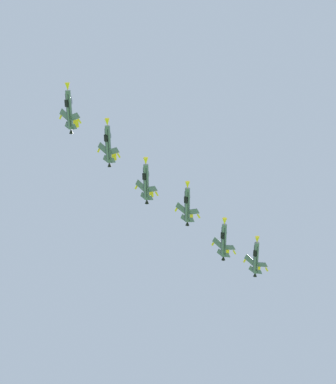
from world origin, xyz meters
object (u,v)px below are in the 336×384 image
object	(u,v)px
fighter_jet_trail_slot	(256,257)
fighter_jet_lead	(69,109)
fighter_jet_left_wing	(108,143)
fighter_jet_right_wing	(146,181)
fighter_jet_left_outer	(187,204)
fighter_jet_right_outer	(224,240)

from	to	relation	value
fighter_jet_trail_slot	fighter_jet_lead	bearing A→B (deg)	41.70
fighter_jet_left_wing	fighter_jet_trail_slot	world-z (taller)	fighter_jet_trail_slot
fighter_jet_left_wing	fighter_jet_right_wing	bearing A→B (deg)	-133.05
fighter_jet_left_wing	fighter_jet_trail_slot	bearing A→B (deg)	-139.01
fighter_jet_right_wing	fighter_jet_left_wing	bearing A→B (deg)	46.95
fighter_jet_lead	fighter_jet_right_wing	size ratio (longest dim) A/B	1.00
fighter_jet_left_outer	fighter_jet_trail_slot	size ratio (longest dim) A/B	1.00
fighter_jet_lead	fighter_jet_right_wing	distance (m)	33.42
fighter_jet_left_wing	fighter_jet_right_wing	distance (m)	17.38
fighter_jet_left_outer	fighter_jet_right_wing	bearing A→B (deg)	34.13
fighter_jet_left_outer	fighter_jet_right_outer	world-z (taller)	fighter_jet_left_outer
fighter_jet_lead	fighter_jet_right_outer	bearing A→B (deg)	-137.15
fighter_jet_left_wing	fighter_jet_trail_slot	distance (m)	66.41
fighter_jet_left_wing	fighter_jet_left_outer	bearing A→B (deg)	-139.27
fighter_jet_left_wing	fighter_jet_right_outer	size ratio (longest dim) A/B	1.00
fighter_jet_left_outer	fighter_jet_right_outer	xyz separation A→B (m)	(9.12, 15.24, -1.71)
fighter_jet_right_outer	fighter_jet_trail_slot	size ratio (longest dim) A/B	1.00
fighter_jet_right_wing	fighter_jet_right_outer	world-z (taller)	fighter_jet_right_outer
fighter_jet_right_wing	fighter_jet_trail_slot	distance (m)	49.29
fighter_jet_left_outer	fighter_jet_trail_slot	world-z (taller)	fighter_jet_trail_slot
fighter_jet_lead	fighter_jet_trail_slot	world-z (taller)	fighter_jet_trail_slot
fighter_jet_right_wing	fighter_jet_left_outer	world-z (taller)	fighter_jet_left_outer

